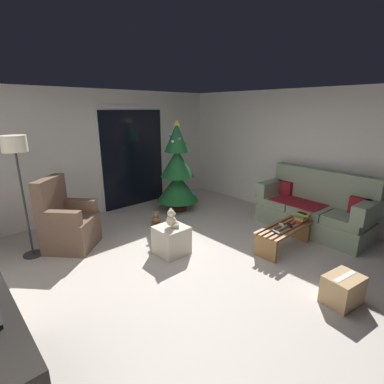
{
  "coord_description": "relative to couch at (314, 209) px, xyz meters",
  "views": [
    {
      "loc": [
        -2.54,
        -2.5,
        2.13
      ],
      "look_at": [
        0.4,
        0.7,
        0.85
      ],
      "focal_mm": 26.64,
      "sensor_mm": 36.0,
      "label": 1
    }
  ],
  "objects": [
    {
      "name": "ground_plane",
      "position": [
        -2.32,
        0.44,
        -0.4
      ],
      "size": [
        7.0,
        7.0,
        0.0
      ],
      "primitive_type": "plane",
      "color": "#BCB2A8"
    },
    {
      "name": "wall_back",
      "position": [
        -2.32,
        3.5,
        0.85
      ],
      "size": [
        5.72,
        0.12,
        2.5
      ],
      "primitive_type": "cube",
      "color": "silver",
      "rests_on": "ground"
    },
    {
      "name": "wall_right",
      "position": [
        0.54,
        0.44,
        0.85
      ],
      "size": [
        0.12,
        6.0,
        2.5
      ],
      "primitive_type": "cube",
      "color": "silver",
      "rests_on": "ground"
    },
    {
      "name": "patio_door_frame",
      "position": [
        -1.59,
        3.43,
        0.7
      ],
      "size": [
        1.6,
        0.02,
        2.2
      ],
      "primitive_type": "cube",
      "color": "silver",
      "rests_on": "ground"
    },
    {
      "name": "patio_door_glass",
      "position": [
        -1.59,
        3.41,
        0.65
      ],
      "size": [
        1.5,
        0.02,
        2.1
      ],
      "primitive_type": "cube",
      "color": "black",
      "rests_on": "ground"
    },
    {
      "name": "couch",
      "position": [
        0.0,
        0.0,
        0.0
      ],
      "size": [
        0.9,
        1.98,
        1.08
      ],
      "color": "gray",
      "rests_on": "ground"
    },
    {
      "name": "coffee_table",
      "position": [
        -1.03,
        -0.02,
        -0.15
      ],
      "size": [
        1.1,
        0.4,
        0.37
      ],
      "color": "olive",
      "rests_on": "ground"
    },
    {
      "name": "remote_white",
      "position": [
        -1.04,
        0.02,
        -0.02
      ],
      "size": [
        0.13,
        0.15,
        0.02
      ],
      "primitive_type": "cube",
      "rotation": [
        0.0,
        0.0,
        2.52
      ],
      "color": "silver",
      "rests_on": "coffee_table"
    },
    {
      "name": "remote_graphite",
      "position": [
        -1.33,
        -0.05,
        -0.02
      ],
      "size": [
        0.09,
        0.16,
        0.02
      ],
      "primitive_type": "cube",
      "rotation": [
        0.0,
        0.0,
        5.97
      ],
      "color": "#333338",
      "rests_on": "coffee_table"
    },
    {
      "name": "remote_black",
      "position": [
        -0.95,
        -0.06,
        -0.02
      ],
      "size": [
        0.14,
        0.14,
        0.02
      ],
      "primitive_type": "cube",
      "rotation": [
        0.0,
        0.0,
        5.52
      ],
      "color": "black",
      "rests_on": "coffee_table"
    },
    {
      "name": "book_stack",
      "position": [
        -0.64,
        -0.1,
        0.04
      ],
      "size": [
        0.26,
        0.23,
        0.14
      ],
      "color": "#A32D28",
      "rests_on": "coffee_table"
    },
    {
      "name": "cell_phone",
      "position": [
        -0.65,
        -0.1,
        0.11
      ],
      "size": [
        0.1,
        0.15,
        0.01
      ],
      "primitive_type": "cube",
      "rotation": [
        0.0,
        0.0,
        -0.19
      ],
      "color": "black",
      "rests_on": "book_stack"
    },
    {
      "name": "christmas_tree",
      "position": [
        -1.12,
        2.47,
        0.45
      ],
      "size": [
        0.89,
        0.89,
        1.92
      ],
      "color": "#4C1E19",
      "rests_on": "ground"
    },
    {
      "name": "armchair",
      "position": [
        -3.5,
        2.3,
        0.0
      ],
      "size": [
        0.97,
        0.97,
        1.13
      ],
      "color": "brown",
      "rests_on": "ground"
    },
    {
      "name": "floor_lamp",
      "position": [
        -4.02,
        2.41,
        1.11
      ],
      "size": [
        0.32,
        0.32,
        1.78
      ],
      "color": "#2D2D30",
      "rests_on": "ground"
    },
    {
      "name": "ottoman",
      "position": [
        -2.43,
        1.05,
        -0.18
      ],
      "size": [
        0.44,
        0.44,
        0.43
      ],
      "primitive_type": "cube",
      "color": "beige",
      "rests_on": "ground"
    },
    {
      "name": "teddy_bear_cream",
      "position": [
        -2.42,
        1.04,
        0.15
      ],
      "size": [
        0.22,
        0.21,
        0.29
      ],
      "color": "beige",
      "rests_on": "ottoman"
    },
    {
      "name": "teddy_bear_chestnut_by_tree",
      "position": [
        -1.97,
        2.09,
        -0.28
      ],
      "size": [
        0.21,
        0.22,
        0.29
      ],
      "color": "brown",
      "rests_on": "ground"
    },
    {
      "name": "cardboard_box_taped_mid_floor",
      "position": [
        -1.73,
        -1.17,
        -0.23
      ],
      "size": [
        0.47,
        0.38,
        0.34
      ],
      "color": "tan",
      "rests_on": "ground"
    }
  ]
}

